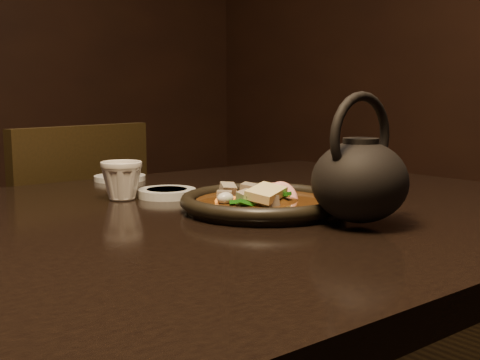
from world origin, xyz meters
TOP-DOWN VIEW (x-y plane):
  - table at (0.00, 0.00)m, footprint 1.60×0.90m
  - chair at (0.20, 0.69)m, footprint 0.50×0.50m
  - plate at (0.24, -0.05)m, footprint 0.26×0.26m
  - stirfry at (0.24, -0.05)m, footprint 0.16×0.14m
  - soy_dish at (0.19, 0.16)m, footprint 0.10×0.10m
  - saucer_right at (0.23, 0.40)m, footprint 0.11×0.11m
  - tea_cup at (0.12, 0.18)m, footprint 0.08×0.08m
  - teapot at (0.28, -0.21)m, footprint 0.16×0.13m

SIDE VIEW (x-z plane):
  - chair at x=0.20m, z-range 0.04..0.90m
  - table at x=0.00m, z-range 0.30..1.05m
  - saucer_right at x=0.23m, z-range 0.75..0.76m
  - soy_dish at x=0.19m, z-range 0.75..0.76m
  - plate at x=0.24m, z-range 0.75..0.78m
  - stirfry at x=0.24m, z-range 0.74..0.80m
  - tea_cup at x=0.12m, z-range 0.75..0.82m
  - teapot at x=0.28m, z-range 0.73..0.91m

